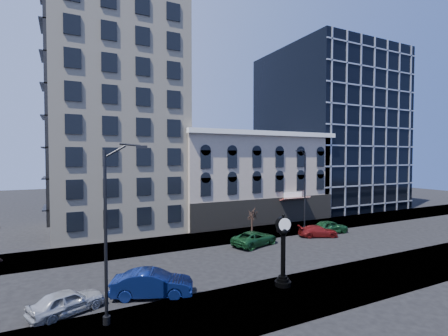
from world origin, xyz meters
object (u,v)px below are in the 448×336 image
street_clock (283,253)px  car_near_a (67,302)px  street_lamp_near (119,185)px  car_near_b (152,284)px

street_clock → car_near_a: 13.87m
street_lamp_near → car_near_a: 7.83m
street_clock → car_near_b: (-8.53, 2.56, -1.54)m
street_lamp_near → car_near_b: street_lamp_near is taller
street_clock → car_near_b: 9.04m
street_clock → street_lamp_near: (-10.95, -0.17, 5.20)m
car_near_a → car_near_b: bearing=-111.5°
street_clock → car_near_b: bearing=172.6°
street_lamp_near → car_near_b: size_ratio=1.91×
car_near_a → car_near_b: car_near_b is taller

